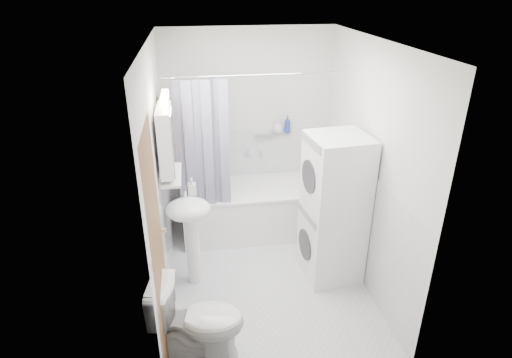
{
  "coord_description": "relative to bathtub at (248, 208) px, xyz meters",
  "views": [
    {
      "loc": [
        -0.66,
        -3.61,
        2.87
      ],
      "look_at": [
        -0.08,
        0.15,
        1.08
      ],
      "focal_mm": 30.0,
      "sensor_mm": 36.0,
      "label": 1
    }
  ],
  "objects": [
    {
      "name": "medicine_cabinet",
      "position": [
        -0.85,
        -0.82,
        1.23
      ],
      "size": [
        0.13,
        0.5,
        0.71
      ],
      "color": "white",
      "rests_on": "room_walls"
    },
    {
      "name": "toilet",
      "position": [
        -0.66,
        -1.86,
        0.03
      ],
      "size": [
        0.81,
        0.54,
        0.73
      ],
      "primitive_type": "imported",
      "rotation": [
        0.0,
        0.0,
        1.4
      ],
      "color": "white",
      "rests_on": "ground"
    },
    {
      "name": "shelf_bottle",
      "position": [
        -0.83,
        -0.97,
        0.91
      ],
      "size": [
        0.07,
        0.18,
        0.07
      ],
      "primitive_type": "imported",
      "color": "gray",
      "rests_on": "shelf"
    },
    {
      "name": "wainscot",
      "position": [
        0.06,
        -0.63,
        0.27
      ],
      "size": [
        1.98,
        2.58,
        2.58
      ],
      "color": "white",
      "rests_on": "ground"
    },
    {
      "name": "tub_spout",
      "position": [
        0.2,
        0.33,
        0.59
      ],
      "size": [
        0.04,
        0.12,
        0.04
      ],
      "primitive_type": "cylinder",
      "rotation": [
        1.57,
        0.0,
        0.0
      ],
      "color": "silver",
      "rests_on": "room_walls"
    },
    {
      "name": "room_walls",
      "position": [
        0.06,
        -0.92,
        1.15
      ],
      "size": [
        2.6,
        2.6,
        2.6
      ],
      "color": "silver",
      "rests_on": "ground"
    },
    {
      "name": "shelf_cup",
      "position": [
        -0.83,
        -0.7,
        0.93
      ],
      "size": [
        0.1,
        0.09,
        0.1
      ],
      "primitive_type": "imported",
      "color": "gray",
      "rests_on": "shelf"
    },
    {
      "name": "towel",
      "position": [
        -0.88,
        -0.28,
        1.13
      ],
      "size": [
        0.07,
        0.32,
        0.78
      ],
      "color": "#4F1613",
      "rests_on": "room_walls"
    },
    {
      "name": "sink",
      "position": [
        -0.69,
        -0.87,
        0.37
      ],
      "size": [
        0.44,
        0.37,
        1.04
      ],
      "color": "white",
      "rests_on": "ground"
    },
    {
      "name": "washer_dryer",
      "position": [
        0.74,
        -0.95,
        0.44
      ],
      "size": [
        0.61,
        0.6,
        1.55
      ],
      "rotation": [
        0.0,
        0.0,
        0.1
      ],
      "color": "white",
      "rests_on": "ground"
    },
    {
      "name": "door",
      "position": [
        -0.89,
        -1.47,
        0.67
      ],
      "size": [
        0.05,
        2.0,
        2.0
      ],
      "color": "brown",
      "rests_on": "ground"
    },
    {
      "name": "floor",
      "position": [
        0.06,
        -0.92,
        -0.33
      ],
      "size": [
        2.6,
        2.6,
        0.0
      ],
      "primitive_type": "plane",
      "color": "silver",
      "rests_on": "ground"
    },
    {
      "name": "shelf",
      "position": [
        -0.83,
        -0.82,
        0.87
      ],
      "size": [
        0.18,
        0.54,
        0.02
      ],
      "primitive_type": "cube",
      "color": "silver",
      "rests_on": "room_walls"
    },
    {
      "name": "bathtub",
      "position": [
        0.0,
        0.0,
        0.0
      ],
      "size": [
        1.58,
        0.75,
        0.6
      ],
      "color": "white",
      "rests_on": "ground"
    },
    {
      "name": "curtain_rod",
      "position": [
        -0.0,
        -0.31,
        1.67
      ],
      "size": [
        1.76,
        0.02,
        0.02
      ],
      "primitive_type": "cylinder",
      "rotation": [
        0.0,
        1.57,
        0.0
      ],
      "color": "silver",
      "rests_on": "room_walls"
    },
    {
      "name": "shower_curtain",
      "position": [
        -0.51,
        -0.31,
        0.92
      ],
      "size": [
        0.55,
        0.02,
        1.45
      ],
      "color": "#171448",
      "rests_on": "curtain_rod"
    },
    {
      "name": "shower_caddy",
      "position": [
        0.25,
        0.32,
        0.82
      ],
      "size": [
        0.22,
        0.06,
        0.02
      ],
      "primitive_type": "cube",
      "color": "silver",
      "rests_on": "room_walls"
    },
    {
      "name": "shampoo_a",
      "position": [
        0.41,
        0.32,
        0.89
      ],
      "size": [
        0.13,
        0.17,
        0.13
      ],
      "primitive_type": "imported",
      "color": "gray",
      "rests_on": "shower_caddy"
    },
    {
      "name": "shampoo_b",
      "position": [
        0.53,
        0.32,
        0.87
      ],
      "size": [
        0.08,
        0.21,
        0.08
      ],
      "primitive_type": "imported",
      "color": "#253897",
      "rests_on": "shower_caddy"
    },
    {
      "name": "soap_pump",
      "position": [
        -0.65,
        -0.67,
        0.62
      ],
      "size": [
        0.08,
        0.17,
        0.08
      ],
      "primitive_type": "imported",
      "color": "gray",
      "rests_on": "sink"
    }
  ]
}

